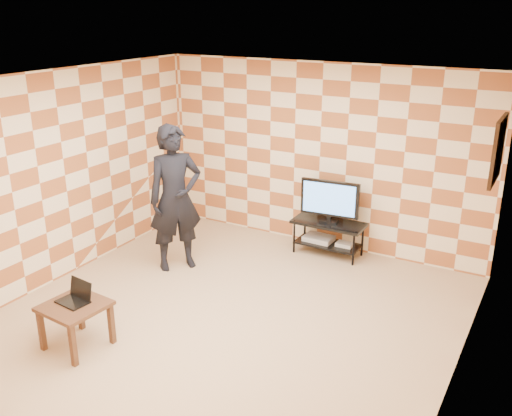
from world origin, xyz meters
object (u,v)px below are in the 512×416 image
object	(u,v)px
tv_stand	(328,231)
tv	(330,199)
side_table	(75,312)
person	(175,198)

from	to	relation	value
tv_stand	tv	world-z (taller)	tv
tv	tv_stand	bearing A→B (deg)	84.83
tv	side_table	bearing A→B (deg)	-111.72
side_table	tv	bearing A→B (deg)	68.28
tv	person	size ratio (longest dim) A/B	0.43
side_table	person	bearing A→B (deg)	96.88
tv_stand	side_table	bearing A→B (deg)	-111.71
tv_stand	side_table	distance (m)	3.78
tv	side_table	world-z (taller)	tv
tv	side_table	size ratio (longest dim) A/B	1.30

